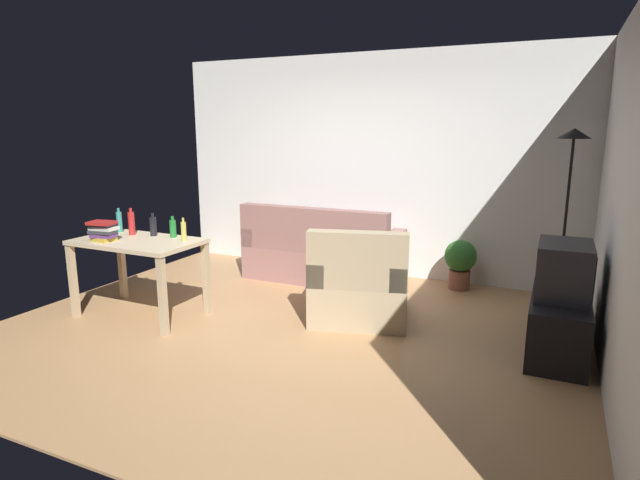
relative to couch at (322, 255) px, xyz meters
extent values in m
cube|color=tan|center=(0.38, -1.59, -0.32)|extent=(5.20, 4.40, 0.02)
cube|color=white|center=(0.38, 0.61, 1.04)|extent=(5.20, 0.10, 2.70)
cube|color=silver|center=(2.98, -1.59, 1.04)|extent=(0.10, 4.40, 2.70)
cube|color=#996B66|center=(0.00, 0.06, -0.11)|extent=(1.84, 0.84, 0.40)
cube|color=#8C625D|center=(0.00, -0.28, 0.35)|extent=(1.84, 0.16, 0.52)
cube|color=#926661|center=(0.84, 0.06, 0.20)|extent=(0.16, 0.84, 0.22)
cube|color=#926661|center=(-0.84, 0.06, 0.20)|extent=(0.16, 0.84, 0.22)
cube|color=black|center=(2.63, -1.09, -0.07)|extent=(0.44, 1.10, 0.48)
cube|color=#2D2D33|center=(2.63, -1.09, 0.39)|extent=(0.40, 0.60, 0.44)
cube|color=black|center=(2.83, -1.09, 0.39)|extent=(0.01, 0.52, 0.36)
cylinder|color=black|center=(2.63, 0.13, -0.29)|extent=(0.26, 0.26, 0.03)
cylinder|color=black|center=(2.63, 0.13, 0.56)|extent=(0.03, 0.03, 1.68)
cone|color=black|center=(2.63, 0.13, 1.45)|extent=(0.32, 0.32, 0.10)
cube|color=#C6B28E|center=(-1.11, -1.85, 0.43)|extent=(1.21, 0.71, 0.04)
cube|color=tan|center=(-1.68, -2.15, 0.05)|extent=(0.06, 0.06, 0.72)
cube|color=tan|center=(-0.56, -2.17, 0.05)|extent=(0.06, 0.06, 0.72)
cube|color=tan|center=(-1.67, -1.53, 0.05)|extent=(0.06, 0.06, 0.72)
cube|color=tan|center=(-0.55, -1.55, 0.05)|extent=(0.06, 0.06, 0.72)
cylinder|color=brown|center=(1.59, 0.31, -0.20)|extent=(0.24, 0.24, 0.22)
sphere|color=#2D6B28|center=(1.59, 0.31, 0.08)|extent=(0.36, 0.36, 0.36)
cube|color=tan|center=(0.87, -1.02, -0.11)|extent=(1.08, 1.04, 0.40)
cube|color=tan|center=(0.96, -1.35, 0.35)|extent=(0.91, 0.38, 0.52)
cube|color=tan|center=(1.23, -0.93, 0.20)|extent=(0.37, 0.85, 0.22)
cube|color=tan|center=(0.52, -1.12, 0.20)|extent=(0.37, 0.85, 0.22)
cylinder|color=teal|center=(-1.55, -1.63, 0.56)|extent=(0.06, 0.06, 0.21)
cylinder|color=teal|center=(-1.55, -1.63, 0.68)|extent=(0.03, 0.03, 0.04)
cylinder|color=#AD2323|center=(-1.33, -1.69, 0.57)|extent=(0.06, 0.06, 0.23)
cylinder|color=#AD2323|center=(-1.33, -1.69, 0.70)|extent=(0.03, 0.03, 0.04)
cylinder|color=black|center=(-1.10, -1.64, 0.55)|extent=(0.06, 0.06, 0.19)
cylinder|color=black|center=(-1.10, -1.64, 0.66)|extent=(0.03, 0.03, 0.04)
cylinder|color=#1E722D|center=(-0.87, -1.61, 0.54)|extent=(0.06, 0.06, 0.17)
cylinder|color=#1E722D|center=(-0.87, -1.61, 0.64)|extent=(0.03, 0.03, 0.04)
cylinder|color=#BCB24C|center=(-0.67, -1.70, 0.54)|extent=(0.05, 0.05, 0.18)
cylinder|color=#BCB24C|center=(-0.67, -1.70, 0.65)|extent=(0.02, 0.02, 0.04)
cube|color=#B7932D|center=(-1.35, -2.02, 0.47)|extent=(0.20, 0.17, 0.04)
cube|color=#593372|center=(-1.35, -2.03, 0.51)|extent=(0.24, 0.17, 0.04)
cube|color=#333338|center=(-1.35, -2.04, 0.55)|extent=(0.25, 0.17, 0.03)
cube|color=beige|center=(-1.35, -2.02, 0.57)|extent=(0.26, 0.16, 0.03)
cube|color=#333338|center=(-1.36, -2.01, 0.60)|extent=(0.24, 0.20, 0.02)
cube|color=maroon|center=(-1.36, -2.03, 0.63)|extent=(0.26, 0.20, 0.03)
camera|label=1|loc=(2.51, -5.53, 1.50)|focal=29.02mm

